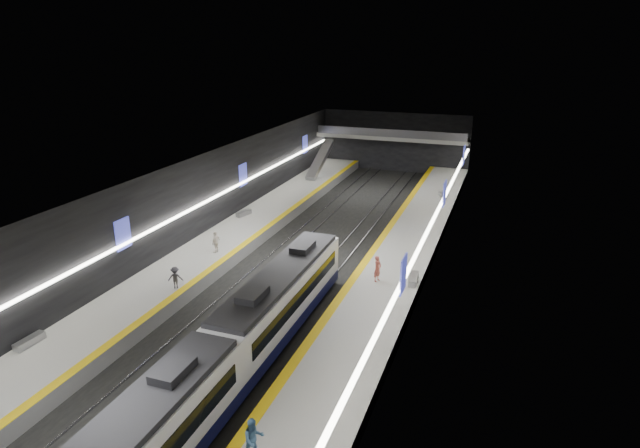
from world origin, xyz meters
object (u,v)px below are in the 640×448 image
at_px(passenger_right_a, 377,269).
at_px(passenger_left_a, 216,242).
at_px(passenger_left_b, 175,278).
at_px(escalator, 320,159).
at_px(passenger_right_b, 254,439).
at_px(bench_left_far, 244,213).
at_px(bench_right_far, 442,195).
at_px(train, 220,362).
at_px(bench_left_near, 30,341).
at_px(bench_right_near, 414,279).

relative_size(passenger_right_a, passenger_left_a, 1.07).
relative_size(passenger_right_a, passenger_left_b, 1.21).
height_order(escalator, passenger_right_b, escalator).
distance_m(escalator, passenger_right_a, 31.71).
distance_m(escalator, passenger_left_a, 27.41).
relative_size(bench_left_far, bench_right_far, 1.13).
bearing_deg(passenger_right_a, bench_left_far, 76.33).
bearing_deg(passenger_right_a, passenger_right_b, -163.42).
xyz_separation_m(passenger_right_a, passenger_left_a, (-13.58, 0.81, -0.06)).
bearing_deg(bench_left_far, passenger_right_b, -48.44).
xyz_separation_m(bench_left_far, passenger_left_a, (2.33, -9.23, 0.67)).
bearing_deg(bench_right_far, escalator, 138.43).
height_order(train, passenger_left_b, train).
distance_m(bench_right_far, passenger_left_a, 26.99).
height_order(bench_left_near, passenger_left_a, passenger_left_a).
distance_m(train, passenger_right_b, 5.62).
relative_size(bench_left_near, passenger_left_b, 1.16).
distance_m(bench_left_far, bench_right_far, 21.81).
xyz_separation_m(train, bench_right_far, (6.01, 37.43, -1.00)).
bearing_deg(bench_right_near, train, -118.94).
bearing_deg(passenger_left_a, bench_left_near, -8.81).
distance_m(train, bench_right_near, 16.53).
relative_size(bench_left_far, passenger_left_a, 1.02).
height_order(bench_right_near, bench_right_far, bench_right_near).
distance_m(escalator, passenger_right_b, 48.52).
relative_size(bench_left_far, passenger_right_b, 0.96).
height_order(train, bench_right_near, train).
height_order(escalator, bench_left_far, escalator).
bearing_deg(bench_left_near, bench_right_far, 67.72).
xyz_separation_m(bench_right_near, passenger_right_b, (-3.12, -19.01, 0.70)).
height_order(bench_left_near, passenger_right_b, passenger_right_b).
distance_m(bench_right_near, passenger_right_b, 19.28).
distance_m(train, bench_left_far, 26.84).
distance_m(train, passenger_right_a, 14.94).
height_order(passenger_left_a, passenger_left_b, passenger_left_a).
bearing_deg(escalator, bench_right_near, -58.25).
distance_m(bench_right_near, passenger_right_a, 2.68).
xyz_separation_m(escalator, bench_right_near, (17.00, -27.48, -1.66)).
bearing_deg(escalator, bench_right_far, -17.31).
bearing_deg(bench_left_near, train, 6.11).
relative_size(train, bench_right_near, 15.17).
bearing_deg(bench_right_far, passenger_left_b, -140.60).
distance_m(bench_left_near, passenger_right_a, 22.24).
xyz_separation_m(passenger_right_a, passenger_right_b, (-0.64, -18.30, -0.01)).
xyz_separation_m(bench_left_far, passenger_left_b, (3.02, -15.89, 0.57)).
xyz_separation_m(escalator, passenger_left_a, (0.94, -27.37, -1.01)).
height_order(escalator, passenger_right_a, escalator).
distance_m(bench_right_near, passenger_left_a, 16.08).
xyz_separation_m(bench_right_near, bench_right_far, (-0.99, 22.49, -0.05)).
bearing_deg(escalator, passenger_right_b, -73.38).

